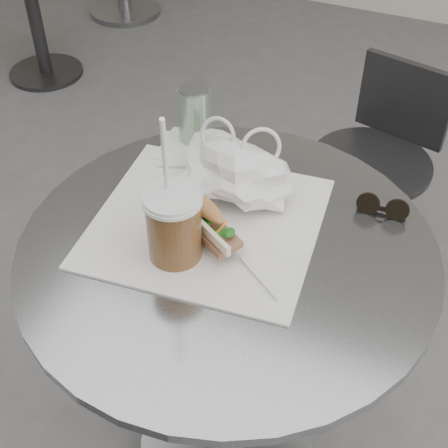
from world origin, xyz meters
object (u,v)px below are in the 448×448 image
at_px(chair_far, 370,188).
at_px(sunglasses, 383,208).
at_px(cafe_table, 227,338).
at_px(bg_chair, 25,11).
at_px(iced_coffee, 174,225).
at_px(drink_can, 195,115).
at_px(banh_mi, 203,219).

bearing_deg(chair_far, sunglasses, 113.27).
bearing_deg(cafe_table, bg_chair, 139.11).
distance_m(chair_far, iced_coffee, 1.03).
bearing_deg(drink_can, iced_coffee, -69.88).
height_order(sunglasses, drink_can, drink_can).
relative_size(iced_coffee, sunglasses, 2.97).
distance_m(chair_far, drink_can, 0.81).
bearing_deg(bg_chair, banh_mi, -25.04).
xyz_separation_m(bg_chair, iced_coffee, (1.53, -1.45, 0.48)).
height_order(chair_far, iced_coffee, iced_coffee).
relative_size(chair_far, drink_can, 5.11).
bearing_deg(sunglasses, chair_far, 95.72).
xyz_separation_m(sunglasses, drink_can, (-0.43, 0.07, 0.05)).
height_order(cafe_table, sunglasses, sunglasses).
bearing_deg(sunglasses, banh_mi, -150.52).
distance_m(chair_far, bg_chair, 1.83).
bearing_deg(sunglasses, cafe_table, -144.25).
bearing_deg(drink_can, banh_mi, -61.36).
bearing_deg(iced_coffee, bg_chair, 136.57).
xyz_separation_m(chair_far, sunglasses, (0.11, -0.62, 0.45)).
distance_m(bg_chair, sunglasses, 2.24).
bearing_deg(drink_can, bg_chair, 141.52).
bearing_deg(banh_mi, iced_coffee, -77.64).
height_order(chair_far, banh_mi, banh_mi).
height_order(cafe_table, chair_far, cafe_table).
xyz_separation_m(bg_chair, sunglasses, (1.84, -1.20, 0.42)).
xyz_separation_m(iced_coffee, drink_can, (-0.12, 0.33, -0.01)).
relative_size(cafe_table, chair_far, 1.13).
xyz_separation_m(cafe_table, banh_mi, (-0.05, 0.01, 0.31)).
distance_m(cafe_table, banh_mi, 0.32).
bearing_deg(sunglasses, bg_chair, 143.01).
xyz_separation_m(chair_far, banh_mi, (-0.18, -0.81, 0.48)).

